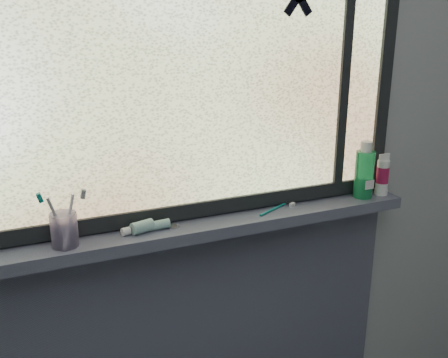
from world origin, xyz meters
name	(u,v)px	position (x,y,z in m)	size (l,w,h in m)	color
wall_back	(178,150)	(0.00, 1.30, 1.25)	(3.00, 0.01, 2.50)	#9EA3A8
windowsill	(188,230)	(0.00, 1.23, 1.00)	(1.62, 0.14, 0.04)	#494C61
sill_apron	(186,354)	(0.00, 1.29, 0.49)	(1.62, 0.02, 0.98)	#494C61
window_pane	(178,61)	(0.00, 1.28, 1.53)	(1.50, 0.01, 1.00)	silver
frame_bottom	(183,211)	(0.00, 1.28, 1.05)	(1.60, 0.03, 0.05)	black
frame_right	(386,54)	(0.78, 1.28, 1.53)	(0.05, 0.03, 1.10)	black
frame_mullion	(345,55)	(0.60, 1.28, 1.53)	(0.04, 0.03, 1.00)	black
toothpaste_tube	(149,226)	(-0.13, 1.23, 1.04)	(0.22, 0.05, 0.04)	silver
toothbrush_cup	(64,230)	(-0.38, 1.22, 1.07)	(0.08, 0.08, 0.10)	#B8A4D9
toothbrush_lying	(273,209)	(0.31, 1.23, 1.03)	(0.18, 0.02, 0.01)	#0D7773
mouthwash_bottle	(364,170)	(0.68, 1.23, 1.13)	(0.07, 0.07, 0.17)	#22AF61
cream_tube	(383,173)	(0.77, 1.22, 1.10)	(0.04, 0.04, 0.11)	silver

